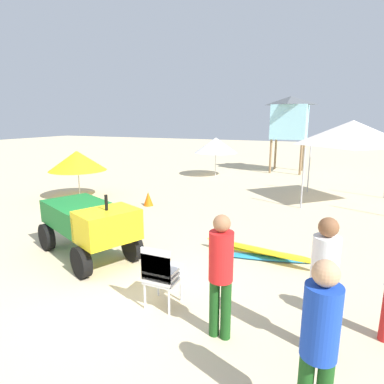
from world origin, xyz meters
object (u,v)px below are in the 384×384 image
(utility_cart, at_px, (89,222))
(beach_umbrella_mid, at_px, (216,145))
(lifeguard_near_left, at_px, (319,339))
(traffic_cone_near, at_px, (148,199))
(beach_umbrella_left, at_px, (77,161))
(stacked_plastic_chairs, at_px, (160,272))
(popup_canopy, at_px, (352,133))
(lifeguard_near_center, at_px, (324,277))
(surfboard_pile, at_px, (263,253))
(lifeguard_tower, at_px, (290,118))
(lifeguard_far_right, at_px, (221,269))

(utility_cart, distance_m, beach_umbrella_mid, 10.65)
(lifeguard_near_left, xyz_separation_m, traffic_cone_near, (-5.65, 6.48, -0.78))
(lifeguard_near_left, height_order, beach_umbrella_left, same)
(lifeguard_near_left, distance_m, beach_umbrella_mid, 14.10)
(lifeguard_near_left, height_order, beach_umbrella_mid, beach_umbrella_mid)
(stacked_plastic_chairs, relative_size, popup_canopy, 0.36)
(lifeguard_near_center, xyz_separation_m, traffic_cone_near, (-5.65, 5.27, -0.79))
(surfboard_pile, relative_size, traffic_cone_near, 5.44)
(popup_canopy, xyz_separation_m, traffic_cone_near, (-6.15, -3.09, -2.18))
(utility_cart, distance_m, beach_umbrella_left, 5.74)
(stacked_plastic_chairs, xyz_separation_m, popup_canopy, (2.79, 8.30, 1.81))
(utility_cart, xyz_separation_m, beach_umbrella_left, (-4.00, 4.07, 0.61))
(traffic_cone_near, bearing_deg, lifeguard_near_center, -43.03)
(lifeguard_tower, height_order, beach_umbrella_mid, lifeguard_tower)
(popup_canopy, bearing_deg, beach_umbrella_left, -161.02)
(popup_canopy, xyz_separation_m, beach_umbrella_left, (-9.09, -3.13, -1.02))
(stacked_plastic_chairs, bearing_deg, lifeguard_near_left, -28.95)
(lifeguard_near_left, relative_size, popup_canopy, 0.62)
(lifeguard_near_center, bearing_deg, lifeguard_far_right, -170.19)
(stacked_plastic_chairs, xyz_separation_m, lifeguard_near_left, (2.30, -1.27, 0.41))
(lifeguard_tower, bearing_deg, lifeguard_near_center, -80.90)
(stacked_plastic_chairs, bearing_deg, beach_umbrella_mid, 105.50)
(surfboard_pile, xyz_separation_m, lifeguard_near_center, (1.19, -2.53, 0.91))
(utility_cart, xyz_separation_m, beach_umbrella_mid, (-0.94, 10.58, 0.79))
(lifeguard_near_center, xyz_separation_m, beach_umbrella_mid, (-5.53, 11.75, 0.55))
(utility_cart, distance_m, traffic_cone_near, 4.27)
(lifeguard_near_center, bearing_deg, traffic_cone_near, 136.97)
(stacked_plastic_chairs, relative_size, beach_umbrella_mid, 0.47)
(stacked_plastic_chairs, height_order, lifeguard_tower, lifeguard_tower)
(stacked_plastic_chairs, bearing_deg, lifeguard_near_center, -1.59)
(lifeguard_near_left, bearing_deg, popup_canopy, 87.05)
(utility_cart, xyz_separation_m, lifeguard_near_center, (4.59, -1.17, 0.24))
(popup_canopy, bearing_deg, lifeguard_far_right, -101.40)
(lifeguard_far_right, bearing_deg, stacked_plastic_chairs, 165.46)
(beach_umbrella_left, distance_m, traffic_cone_near, 3.17)
(lifeguard_near_center, height_order, lifeguard_tower, lifeguard_tower)
(surfboard_pile, bearing_deg, popup_canopy, 73.83)
(lifeguard_far_right, relative_size, beach_umbrella_left, 0.83)
(utility_cart, relative_size, lifeguard_near_center, 1.58)
(surfboard_pile, bearing_deg, lifeguard_near_center, -64.81)
(utility_cart, bearing_deg, traffic_cone_near, 104.42)
(beach_umbrella_mid, bearing_deg, utility_cart, -84.92)
(lifeguard_near_center, bearing_deg, utility_cart, 165.72)
(popup_canopy, relative_size, lifeguard_tower, 0.70)
(popup_canopy, height_order, traffic_cone_near, popup_canopy)
(lifeguard_near_left, height_order, traffic_cone_near, lifeguard_near_left)
(surfboard_pile, xyz_separation_m, lifeguard_tower, (-1.14, 12.04, 2.83))
(stacked_plastic_chairs, relative_size, lifeguard_far_right, 0.59)
(stacked_plastic_chairs, relative_size, traffic_cone_near, 2.15)
(lifeguard_near_center, bearing_deg, popup_canopy, 86.58)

